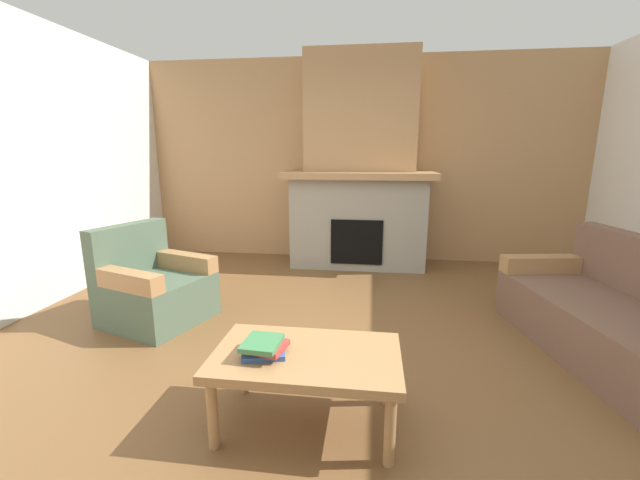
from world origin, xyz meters
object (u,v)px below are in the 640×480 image
(fireplace, at_px, (359,176))
(armchair, at_px, (153,288))
(couch, at_px, (621,321))
(coffee_table, at_px, (306,362))

(fireplace, bearing_deg, armchair, -129.75)
(couch, distance_m, coffee_table, 2.36)
(fireplace, bearing_deg, couch, -48.69)
(fireplace, relative_size, armchair, 2.81)
(couch, xyz_separation_m, armchair, (-3.71, 0.18, 0.01))
(couch, bearing_deg, coffee_table, -154.48)
(couch, bearing_deg, fireplace, 131.31)
(fireplace, distance_m, armchair, 2.84)
(fireplace, bearing_deg, coffee_table, -92.55)
(fireplace, height_order, armchair, fireplace)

